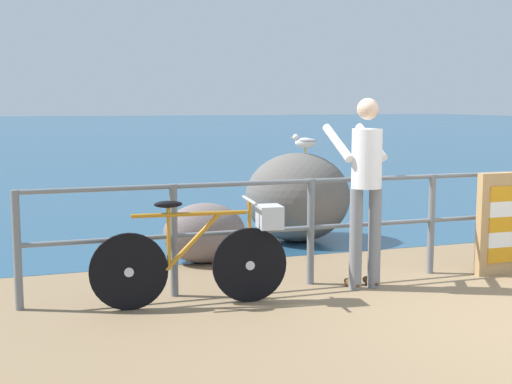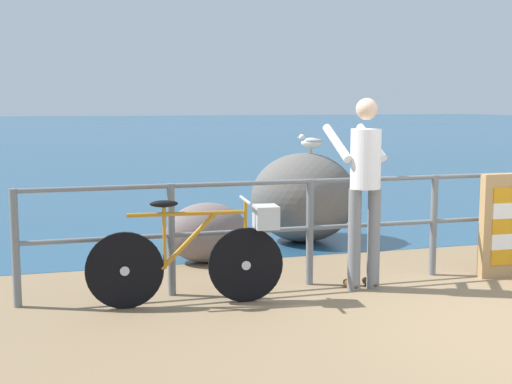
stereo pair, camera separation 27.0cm
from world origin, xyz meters
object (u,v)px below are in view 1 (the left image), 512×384
Objects in this scene: breakwater_boulder_main at (298,197)px; breakwater_boulder_left at (204,233)px; bicycle at (208,252)px; seagull at (305,142)px; person_at_railing at (365,183)px.

breakwater_boulder_left is (-1.42, -0.79, -0.23)m from breakwater_boulder_main.
bicycle is 3.09m from seagull.
bicycle is at bearing -103.40° from breakwater_boulder_left.
bicycle is at bearing 90.81° from person_at_railing.
breakwater_boulder_main is at bearing 29.26° from breakwater_boulder_left.
breakwater_boulder_main is at bearing 6.57° from seagull.
breakwater_boulder_main is (0.25, 2.28, -0.43)m from person_at_railing.
breakwater_boulder_main is (1.79, 2.37, 0.09)m from bicycle.
seagull is (0.33, 2.24, 0.26)m from person_at_railing.
bicycle reaches higher than breakwater_boulder_left.
bicycle is at bearing 86.22° from seagull.
breakwater_boulder_left is (0.37, 1.57, -0.14)m from bicycle.
person_at_railing is 5.64× the size of seagull.
breakwater_boulder_main reaches higher than breakwater_boulder_left.
seagull is at bearing -28.36° from breakwater_boulder_main.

